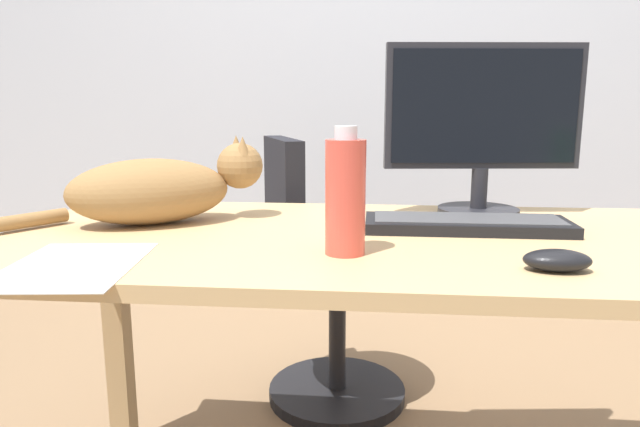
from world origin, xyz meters
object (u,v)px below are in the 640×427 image
Objects in this scene: monitor at (483,123)px; keyboard at (467,224)px; water_bottle at (345,195)px; cat at (160,188)px; office_chair at (323,292)px; computer_mouse at (557,260)px.

keyboard is at bearing -106.91° from monitor.
cat is at bearing 151.79° from water_bottle.
water_bottle is at bearing -138.87° from keyboard.
office_chair is 1.93× the size of monitor.
monitor reaches higher than cat.
cat is 0.50m from water_bottle.
computer_mouse is at bearing -21.52° from cat.
monitor is 1.09× the size of keyboard.
water_bottle is at bearing -126.95° from monitor.
keyboard is 0.80× the size of cat.
keyboard is at bearing 41.13° from water_bottle.
water_bottle is (-0.35, 0.08, 0.09)m from computer_mouse.
office_chair is at bearing 136.11° from monitor.
computer_mouse is at bearing -85.60° from monitor.
office_chair is at bearing 97.75° from water_bottle.
monitor is 0.54m from computer_mouse.
keyboard is 0.70m from cat.
computer_mouse is at bearing -62.81° from office_chair.
monitor is 0.79m from cat.
office_chair is 0.96m from water_bottle.
monitor is at bearing 53.05° from water_bottle.
monitor is at bearing -43.89° from office_chair.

